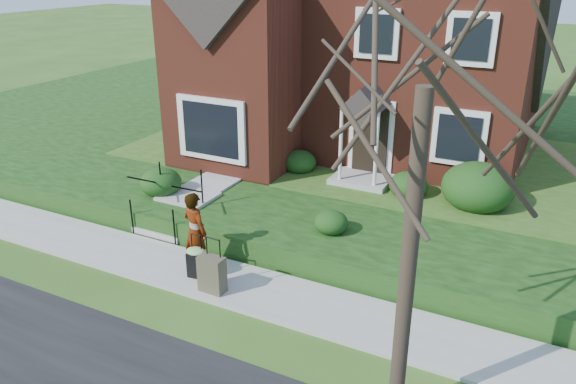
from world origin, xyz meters
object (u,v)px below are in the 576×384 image
Objects in this scene: suitcase_olive at (212,274)px; tree_verge at (429,45)px; front_steps at (178,209)px; woman at (195,231)px; suitcase_black at (196,261)px.

tree_verge is (4.33, -1.53, 5.02)m from suitcase_olive.
woman is (1.79, -1.68, 0.50)m from front_steps.
suitcase_olive is (0.82, -0.62, -0.50)m from woman.
tree_verge reaches higher than woman.
woman is 0.64m from suitcase_black.
front_steps is 3.48m from suitcase_olive.
woman is at bearing 157.31° from tree_verge.
tree_verge is at bearing -17.70° from suitcase_olive.
suitcase_olive is (0.61, -0.30, 0.01)m from suitcase_black.
woman is at bearing 117.55° from suitcase_black.
suitcase_black is (2.00, -2.00, -0.01)m from front_steps.
tree_verge reaches higher than suitcase_black.
woman is at bearing -43.22° from front_steps.
suitcase_olive is at bearing 159.51° from woman.
suitcase_black is at bearing 155.53° from suitcase_olive.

